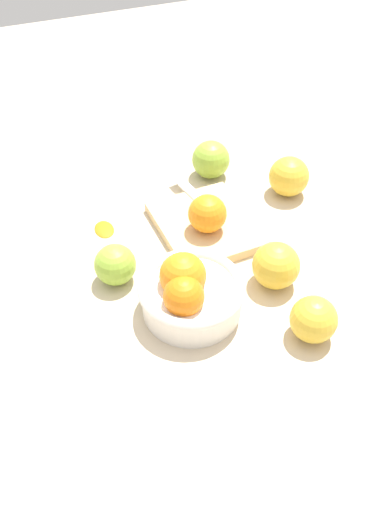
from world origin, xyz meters
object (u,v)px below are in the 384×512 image
Objects in this scene: cutting_board at (206,226)px; knife at (201,199)px; apple_front_left_2 at (276,266)px; bowl at (190,292)px; apple_front_left at (314,319)px; orange_on_board at (209,213)px; apple_back_center at (114,263)px; apple_front_right at (289,176)px; apple_front_right_2 at (211,160)px.

knife is at bearing -13.38° from cutting_board.
apple_front_left_2 is at bearing -161.98° from cutting_board.
bowl reaches higher than apple_front_left.
cutting_board is at bearing -6.77° from orange_on_board.
knife is at bearing -60.04° from apple_back_center.
apple_front_left_2 is (-0.17, -0.05, 0.03)m from cutting_board.
cutting_board is 1.29× the size of knife.
knife is 0.18m from apple_front_right.
apple_front_left_2 is 1.02× the size of apple_front_right_2.
apple_front_left is 0.36m from apple_front_right.
apple_front_left is 0.93× the size of apple_front_right_2.
cutting_board is 0.21m from apple_front_right.
apple_front_right_2 is at bearing 46.65° from apple_front_right.
bowl is at bearing 151.69° from apple_front_right_2.
apple_front_left is 0.12m from apple_front_left_2.
apple_front_left_2 is 1.00× the size of apple_front_right.
apple_front_right_2 reaches higher than cutting_board.
knife is (0.08, -0.02, -0.03)m from orange_on_board.
cutting_board is 0.05m from orange_on_board.
bowl is 0.26m from knife.
apple_front_right_2 is at bearing -51.19° from apple_back_center.
orange_on_board is at bearing 173.23° from cutting_board.
apple_front_left is at bearing -133.28° from apple_back_center.
knife is 1.98× the size of apple_front_right_2.
apple_back_center reaches higher than cutting_board.
orange_on_board is 0.16m from apple_front_left_2.
apple_front_right is 0.17m from apple_front_right_2.
apple_front_right_2 is at bearing -26.10° from cutting_board.
bowl is at bearing -142.16° from apple_back_center.
orange_on_board reaches higher than apple_front_left_2.
bowl is 0.19m from orange_on_board.
apple_front_right_2 is (0.16, -0.08, 0.03)m from cutting_board.
bowl is at bearing 53.40° from apple_front_left.
cutting_board is 2.50× the size of apple_front_left_2.
orange_on_board is 0.19m from apple_front_right_2.
apple_front_left_2 is 0.26m from apple_front_right.
apple_front_left reaches higher than cutting_board.
apple_front_left is at bearing -179.98° from apple_front_left_2.
bowl reaches higher than apple_front_right_2.
orange_on_board is 0.99× the size of apple_back_center.
apple_front_left_2 reaches higher than knife.
bowl is 2.17× the size of apple_front_right_2.
apple_back_center is (0.12, 0.09, -0.01)m from bowl.
bowl reaches higher than apple_front_right.
apple_back_center is at bearing 119.96° from knife.
apple_front_right is (0.05, -0.20, 0.03)m from cutting_board.
apple_front_right_2 is at bearing -24.29° from orange_on_board.
knife is at bearing 6.59° from apple_front_left.
cutting_board is at bearing 166.62° from knife.
apple_front_left is (-0.12, -0.16, -0.01)m from bowl.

